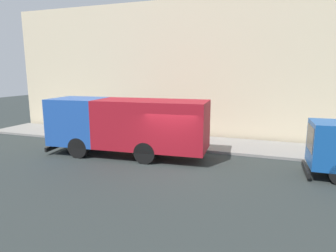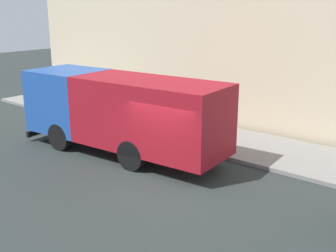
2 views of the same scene
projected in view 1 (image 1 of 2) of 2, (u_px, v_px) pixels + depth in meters
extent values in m
plane|color=#2A3130|center=(170.00, 167.00, 13.70)|extent=(80.00, 80.00, 0.00)
cube|color=gray|center=(195.00, 143.00, 18.10)|extent=(3.54, 30.00, 0.14)
cube|color=beige|center=(205.00, 70.00, 19.38)|extent=(0.50, 30.00, 9.14)
cube|color=#204DA5|center=(79.00, 121.00, 16.01)|extent=(2.61, 2.86, 2.47)
cube|color=black|center=(58.00, 114.00, 16.30)|extent=(2.03, 0.20, 1.38)
cube|color=maroon|center=(151.00, 124.00, 14.92)|extent=(2.82, 5.88, 2.47)
cube|color=black|center=(59.00, 145.00, 16.65)|extent=(2.33, 0.29, 0.24)
cylinder|color=black|center=(78.00, 148.00, 15.10)|extent=(0.38, 1.09, 1.08)
cylinder|color=black|center=(98.00, 139.00, 17.10)|extent=(0.38, 1.09, 1.08)
cylinder|color=black|center=(145.00, 153.00, 14.14)|extent=(0.38, 1.09, 1.08)
cylinder|color=black|center=(158.00, 143.00, 16.15)|extent=(0.38, 1.09, 1.08)
cube|color=#154B97|center=(330.00, 145.00, 12.21)|extent=(2.03, 1.63, 1.91)
cube|color=black|center=(311.00, 138.00, 12.39)|extent=(1.67, 0.11, 1.07)
cube|color=black|center=(306.00, 169.00, 12.67)|extent=(1.91, 0.18, 0.24)
cylinder|color=black|center=(332.00, 161.00, 13.08)|extent=(0.33, 0.93, 0.92)
cylinder|color=#473F4F|center=(112.00, 127.00, 20.44)|extent=(0.35, 0.35, 0.84)
cylinder|color=#345189|center=(112.00, 117.00, 20.31)|extent=(0.46, 0.46, 0.62)
sphere|color=#D4A986|center=(112.00, 111.00, 20.23)|extent=(0.22, 0.22, 0.22)
cylinder|color=brown|center=(82.00, 130.00, 19.46)|extent=(0.39, 0.39, 0.91)
cylinder|color=#46813F|center=(81.00, 118.00, 19.31)|extent=(0.52, 0.52, 0.64)
sphere|color=#D8AB8C|center=(81.00, 112.00, 19.23)|extent=(0.22, 0.22, 0.22)
cylinder|color=#482F55|center=(71.00, 123.00, 22.40)|extent=(0.36, 0.36, 0.84)
cylinder|color=#201D37|center=(70.00, 113.00, 22.26)|extent=(0.49, 0.49, 0.62)
sphere|color=#976944|center=(70.00, 108.00, 22.18)|extent=(0.23, 0.23, 0.23)
cone|color=orange|center=(106.00, 135.00, 18.59)|extent=(0.40, 0.40, 0.58)
cylinder|color=#4C5156|center=(142.00, 122.00, 17.45)|extent=(0.08, 0.08, 2.62)
cube|color=blue|center=(141.00, 104.00, 17.26)|extent=(0.44, 0.03, 0.36)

